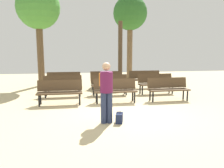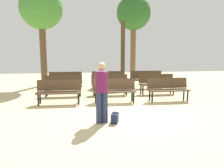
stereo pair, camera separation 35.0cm
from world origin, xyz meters
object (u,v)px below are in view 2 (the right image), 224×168
at_px(tree_0, 134,15).
at_px(bench_r0_c1, 114,89).
at_px(bench_r1_c0, 63,84).
at_px(bench_r2_c0, 65,80).
at_px(bench_r0_c2, 168,88).
at_px(visitor_with_backpack, 102,89).
at_px(tree_2, 41,9).
at_px(bench_r1_c1, 110,83).
at_px(handbag, 115,118).
at_px(bench_r2_c2, 147,78).
at_px(bench_r2_c1, 108,79).
at_px(bench_r1_c2, 157,83).
at_px(bench_r0_c0, 59,90).
at_px(tree_1, 123,52).

bearing_deg(tree_0, bench_r0_c1, -107.86).
bearing_deg(bench_r1_c0, bench_r2_c0, 89.96).
bearing_deg(bench_r0_c2, visitor_with_backpack, -141.30).
bearing_deg(tree_2, bench_r0_c1, -52.75).
xyz_separation_m(bench_r0_c1, bench_r1_c0, (-2.01, 1.36, 0.00)).
height_order(bench_r0_c1, bench_r0_c2, same).
xyz_separation_m(bench_r1_c1, handbag, (-0.26, -3.76, -0.37)).
bearing_deg(bench_r2_c2, bench_r2_c0, -177.87).
xyz_separation_m(bench_r0_c1, tree_2, (-3.31, 4.35, 3.52)).
height_order(bench_r0_c2, bench_r2_c1, same).
distance_m(bench_r1_c2, bench_r2_c0, 4.37).
bearing_deg(bench_r1_c0, bench_r1_c1, -0.69).
distance_m(bench_r0_c2, visitor_with_backpack, 3.59).
distance_m(bench_r1_c0, bench_r1_c1, 1.99).
distance_m(bench_r2_c0, visitor_with_backpack, 5.30).
distance_m(bench_r1_c2, tree_0, 6.13).
bearing_deg(tree_2, bench_r1_c0, -66.51).
distance_m(bench_r0_c0, bench_r0_c1, 2.03).
bearing_deg(bench_r0_c2, tree_1, 100.28).
xyz_separation_m(bench_r0_c1, bench_r2_c1, (0.05, 2.85, 0.00)).
relative_size(tree_2, handbag, 14.62).
bearing_deg(bench_r1_c1, tree_0, 66.80).
relative_size(bench_r2_c0, tree_1, 0.45).
bearing_deg(visitor_with_backpack, bench_r1_c0, -73.19).
xyz_separation_m(bench_r1_c2, tree_1, (-0.98, 3.38, 1.27)).
bearing_deg(tree_0, bench_r1_c0, -129.25).
height_order(bench_r2_c0, bench_r2_c1, same).
height_order(bench_r0_c1, handbag, bench_r0_c1).
bearing_deg(visitor_with_backpack, bench_r0_c0, -62.33).
relative_size(bench_r1_c0, visitor_with_backpack, 0.98).
bearing_deg(bench_r0_c2, bench_r1_c0, 160.00).
bearing_deg(visitor_with_backpack, handbag, 168.34).
height_order(bench_r0_c2, tree_0, tree_0).
bearing_deg(handbag, bench_r0_c2, 44.74).
xyz_separation_m(bench_r2_c0, visitor_with_backpack, (1.42, -5.09, 0.43)).
xyz_separation_m(bench_r2_c1, handbag, (-0.33, -5.22, -0.37)).
xyz_separation_m(bench_r1_c1, tree_2, (-3.29, 2.95, 3.52)).
xyz_separation_m(bench_r2_c0, handbag, (1.77, -5.14, -0.37)).
bearing_deg(bench_r2_c1, bench_r2_c0, -177.00).
distance_m(tree_1, handbag, 7.42).
relative_size(bench_r2_c2, visitor_with_backpack, 0.98).
height_order(tree_1, handbag, tree_1).
bearing_deg(tree_1, bench_r0_c0, -123.27).
distance_m(bench_r0_c2, bench_r1_c0, 4.32).
xyz_separation_m(bench_r2_c2, handbag, (-2.31, -5.21, -0.37)).
xyz_separation_m(tree_1, handbag, (-1.38, -7.11, -1.64)).
distance_m(bench_r0_c0, tree_2, 5.76).
xyz_separation_m(bench_r0_c2, tree_1, (-0.99, 4.76, 1.27)).
bearing_deg(bench_r2_c2, handbag, -112.76).
distance_m(bench_r0_c1, tree_1, 5.03).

